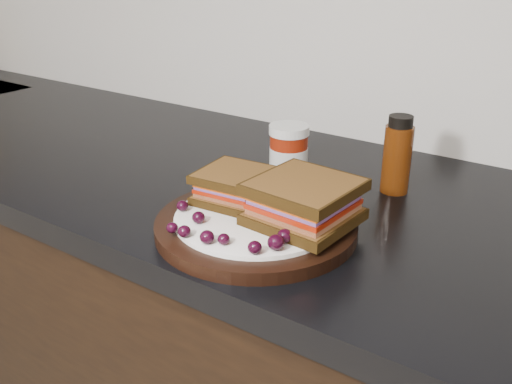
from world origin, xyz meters
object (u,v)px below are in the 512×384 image
(sandwich_left, at_px, (235,186))
(condiment_jar, at_px, (289,154))
(plate, at_px, (256,226))
(oil_bottle, at_px, (397,154))

(sandwich_left, distance_m, condiment_jar, 0.16)
(condiment_jar, bearing_deg, sandwich_left, -88.09)
(plate, bearing_deg, oil_bottle, 66.99)
(plate, bearing_deg, sandwich_left, 154.55)
(plate, xyz_separation_m, oil_bottle, (0.10, 0.24, 0.05))
(oil_bottle, bearing_deg, sandwich_left, -126.15)
(plate, height_order, oil_bottle, oil_bottle)
(sandwich_left, relative_size, condiment_jar, 1.02)
(plate, distance_m, sandwich_left, 0.07)
(plate, relative_size, sandwich_left, 2.82)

